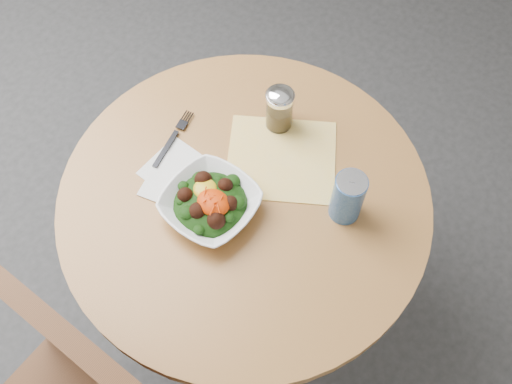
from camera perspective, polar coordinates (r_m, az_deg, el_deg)
ground at (r=2.06m, az=-0.80°, el=-10.59°), size 6.00×6.00×0.00m
table at (r=1.54m, az=-1.05°, el=-3.87°), size 0.90×0.90×0.75m
cloth_napkin at (r=1.42m, az=2.55°, el=3.37°), size 0.35×0.35×0.00m
paper_napkins at (r=1.41m, az=-7.95°, el=1.68°), size 0.18×0.19×0.00m
salad_bowl at (r=1.33m, az=-4.58°, el=-1.14°), size 0.22×0.22×0.08m
fork at (r=1.47m, az=-8.21°, el=5.49°), size 0.05×0.19×0.00m
spice_shaker at (r=1.43m, az=2.36°, el=8.33°), size 0.07×0.07×0.13m
beverage_can at (r=1.30m, az=9.17°, el=-0.51°), size 0.07×0.07×0.14m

